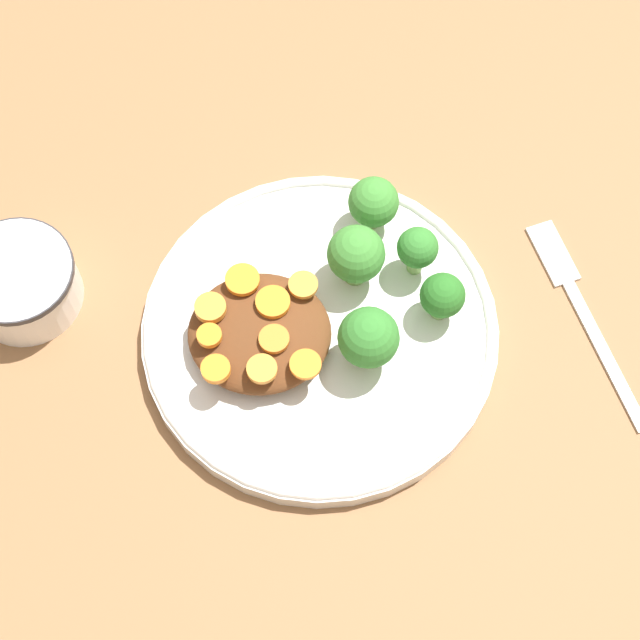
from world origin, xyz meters
TOP-DOWN VIEW (x-y plane):
  - ground_plane at (0.00, 0.00)m, footprint 4.00×4.00m
  - plate at (0.00, 0.00)m, footprint 0.29×0.29m
  - dip_bowl at (-0.03, -0.24)m, footprint 0.09×0.09m
  - stew_mound at (0.01, -0.05)m, footprint 0.10×0.11m
  - broccoli_floret_0 at (0.02, 0.04)m, footprint 0.05×0.05m
  - broccoli_floret_1 at (-0.06, 0.08)m, footprint 0.03×0.03m
  - broccoli_floret_2 at (-0.05, 0.03)m, footprint 0.05×0.05m
  - broccoli_floret_3 at (-0.10, 0.04)m, footprint 0.04×0.04m
  - broccoli_floret_4 at (-0.02, 0.10)m, footprint 0.04×0.04m
  - carrot_slice_0 at (0.05, -0.01)m, footprint 0.02×0.02m
  - carrot_slice_1 at (-0.01, -0.04)m, footprint 0.03×0.03m
  - carrot_slice_2 at (0.02, -0.03)m, footprint 0.02×0.02m
  - carrot_slice_3 at (0.05, -0.08)m, footprint 0.02×0.02m
  - carrot_slice_4 at (-0.00, -0.09)m, footprint 0.02×0.02m
  - carrot_slice_5 at (-0.02, -0.01)m, footprint 0.02×0.02m
  - carrot_slice_6 at (0.02, -0.08)m, footprint 0.02×0.02m
  - carrot_slice_7 at (0.05, -0.04)m, footprint 0.02×0.02m
  - carrot_slice_8 at (-0.03, -0.06)m, footprint 0.03×0.03m
  - fork at (-0.03, 0.21)m, footprint 0.19×0.09m

SIDE VIEW (x-z plane):
  - ground_plane at x=0.00m, z-range 0.00..0.00m
  - fork at x=-0.03m, z-range 0.00..0.01m
  - plate at x=0.00m, z-range 0.00..0.02m
  - dip_bowl at x=-0.03m, z-range 0.00..0.05m
  - stew_mound at x=0.01m, z-range 0.02..0.05m
  - broccoli_floret_4 at x=-0.02m, z-range 0.02..0.07m
  - broccoli_floret_3 at x=-0.10m, z-range 0.02..0.08m
  - carrot_slice_0 at x=0.05m, z-range 0.05..0.05m
  - carrot_slice_5 at x=-0.02m, z-range 0.05..0.05m
  - carrot_slice_2 at x=0.02m, z-range 0.05..0.05m
  - broccoli_floret_1 at x=-0.06m, z-range 0.02..0.08m
  - carrot_slice_8 at x=-0.03m, z-range 0.05..0.05m
  - carrot_slice_7 at x=0.05m, z-range 0.05..0.05m
  - carrot_slice_1 at x=-0.01m, z-range 0.05..0.05m
  - carrot_slice_6 at x=0.02m, z-range 0.05..0.05m
  - carrot_slice_3 at x=0.05m, z-range 0.05..0.05m
  - carrot_slice_4 at x=0.00m, z-range 0.05..0.05m
  - broccoli_floret_2 at x=-0.05m, z-range 0.02..0.08m
  - broccoli_floret_0 at x=0.02m, z-range 0.02..0.09m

